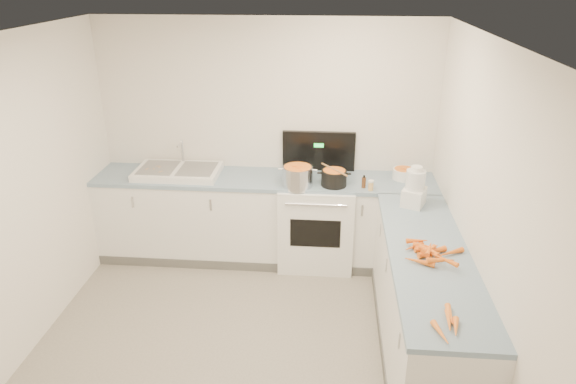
# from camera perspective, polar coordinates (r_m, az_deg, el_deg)

# --- Properties ---
(floor) EXTENTS (3.50, 4.00, 0.00)m
(floor) POSITION_cam_1_polar(r_m,az_deg,el_deg) (4.35, -5.47, -18.67)
(floor) COLOR gray
(floor) RESTS_ON ground
(ceiling) EXTENTS (3.50, 4.00, 0.00)m
(ceiling) POSITION_cam_1_polar(r_m,az_deg,el_deg) (3.25, -7.23, 16.07)
(ceiling) COLOR silver
(ceiling) RESTS_ON ground
(wall_back) EXTENTS (3.50, 0.00, 2.50)m
(wall_back) POSITION_cam_1_polar(r_m,az_deg,el_deg) (5.46, -2.35, 5.82)
(wall_back) COLOR silver
(wall_back) RESTS_ON ground
(wall_right) EXTENTS (0.00, 4.00, 2.50)m
(wall_right) POSITION_cam_1_polar(r_m,az_deg,el_deg) (3.73, 21.33, -4.71)
(wall_right) COLOR silver
(wall_right) RESTS_ON ground
(counter_back) EXTENTS (3.50, 0.62, 0.94)m
(counter_back) POSITION_cam_1_polar(r_m,az_deg,el_deg) (5.47, -2.60, -2.94)
(counter_back) COLOR white
(counter_back) RESTS_ON ground
(counter_right) EXTENTS (0.62, 2.20, 0.94)m
(counter_right) POSITION_cam_1_polar(r_m,az_deg,el_deg) (4.30, 14.83, -11.93)
(counter_right) COLOR white
(counter_right) RESTS_ON ground
(stove) EXTENTS (0.76, 0.65, 1.36)m
(stove) POSITION_cam_1_polar(r_m,az_deg,el_deg) (5.42, 3.17, -3.19)
(stove) COLOR white
(stove) RESTS_ON ground
(sink) EXTENTS (0.86, 0.52, 0.31)m
(sink) POSITION_cam_1_polar(r_m,az_deg,el_deg) (5.45, -12.12, 2.26)
(sink) COLOR white
(sink) RESTS_ON counter_back
(steel_pot) EXTENTS (0.34, 0.34, 0.22)m
(steel_pot) POSITION_cam_1_polar(r_m,az_deg,el_deg) (5.04, 1.07, 1.66)
(steel_pot) COLOR silver
(steel_pot) RESTS_ON stove
(black_pot) EXTENTS (0.28, 0.28, 0.18)m
(black_pot) POSITION_cam_1_polar(r_m,az_deg,el_deg) (5.08, 5.12, 1.45)
(black_pot) COLOR black
(black_pot) RESTS_ON stove
(wooden_spoon) EXTENTS (0.26, 0.33, 0.02)m
(wooden_spoon) POSITION_cam_1_polar(r_m,az_deg,el_deg) (5.04, 5.16, 2.50)
(wooden_spoon) COLOR #AD7A47
(wooden_spoon) RESTS_ON black_pot
(mixing_bowl) EXTENTS (0.26, 0.26, 0.11)m
(mixing_bowl) POSITION_cam_1_polar(r_m,az_deg,el_deg) (5.36, 12.75, 1.98)
(mixing_bowl) COLOR white
(mixing_bowl) RESTS_ON counter_back
(extract_bottle) EXTENTS (0.04, 0.04, 0.10)m
(extract_bottle) POSITION_cam_1_polar(r_m,az_deg,el_deg) (5.07, 8.42, 1.04)
(extract_bottle) COLOR #593319
(extract_bottle) RESTS_ON counter_back
(spice_jar) EXTENTS (0.05, 0.05, 0.09)m
(spice_jar) POSITION_cam_1_polar(r_m,az_deg,el_deg) (5.02, 9.19, 0.65)
(spice_jar) COLOR #E5B266
(spice_jar) RESTS_ON counter_back
(food_processor) EXTENTS (0.26, 0.28, 0.37)m
(food_processor) POSITION_cam_1_polar(r_m,az_deg,el_deg) (4.74, 13.88, 0.35)
(food_processor) COLOR white
(food_processor) RESTS_ON counter_right
(carrot_pile) EXTENTS (0.47, 0.41, 0.08)m
(carrot_pile) POSITION_cam_1_polar(r_m,az_deg,el_deg) (3.99, 15.52, -6.41)
(carrot_pile) COLOR orange
(carrot_pile) RESTS_ON counter_right
(peeled_carrots) EXTENTS (0.18, 0.37, 0.04)m
(peeled_carrots) POSITION_cam_1_polar(r_m,az_deg,el_deg) (3.32, 17.40, -13.76)
(peeled_carrots) COLOR orange
(peeled_carrots) RESTS_ON counter_right
(peelings) EXTENTS (0.20, 0.18, 0.01)m
(peelings) POSITION_cam_1_polar(r_m,az_deg,el_deg) (5.45, -14.44, 2.46)
(peelings) COLOR tan
(peelings) RESTS_ON sink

